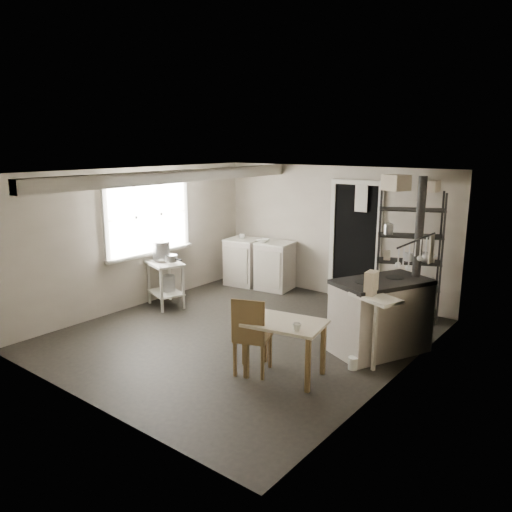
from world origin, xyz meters
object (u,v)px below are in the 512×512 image
Objects in this scene: work_table at (285,346)px; flour_sack at (377,303)px; stockpot at (161,251)px; shelf_rack at (409,260)px; base_cabinets at (259,263)px; stove at (380,319)px; chair at (253,334)px; prep_table at (166,283)px.

work_table is 2.56m from flour_sack.
flour_sack is (3.12, 1.64, -0.70)m from stockpot.
flour_sack is (-0.37, -0.21, -0.71)m from shelf_rack.
base_cabinets is 1.10× the size of stove.
prep_table is at bearing 137.26° from chair.
stockpot is at bearing 137.72° from chair.
stove is at bearing 67.38° from work_table.
shelf_rack reaches higher than stockpot.
stockpot reaches higher than flour_sack.
work_table is (-0.56, -1.35, -0.06)m from stove.
stockpot is 0.65× the size of flour_sack.
stove is at bearing 6.85° from stockpot.
chair is at bearing -97.25° from flour_sack.
prep_table is 0.55m from stockpot.
stove is at bearing 36.87° from chair.
base_cabinets reaches higher than prep_table.
stockpot is at bearing -152.25° from flour_sack.
base_cabinets is 2.94m from shelf_rack.
prep_table is at bearing -147.85° from stove.
chair is (-0.93, -1.50, 0.04)m from stove.
work_table is at bearing 0.76° from chair.
stockpot reaches higher than chair.
shelf_rack is 2.24× the size of work_table.
stove is (3.11, -1.44, -0.02)m from base_cabinets.
prep_table is 1.60× the size of flour_sack.
shelf_rack reaches higher than flour_sack.
flour_sack is at bearing 140.90° from stove.
shelf_rack is at bearing 28.63° from prep_table.
base_cabinets is 1.42× the size of chair.
chair is (2.19, -2.94, 0.02)m from base_cabinets.
prep_table is at bearing 163.59° from work_table.
shelf_rack is (2.90, -0.04, 0.49)m from base_cabinets.
stockpot is 0.15× the size of shelf_rack.
stockpot is 2.03m from base_cabinets.
stove is (3.71, 0.44, -0.50)m from stockpot.
shelf_rack is 4.22× the size of flour_sack.
prep_table is 0.55× the size of base_cabinets.
shelf_rack is at bearing -9.42° from base_cabinets.
flour_sack is at bearing 27.75° from stockpot.
prep_table is at bearing -175.76° from shelf_rack.
base_cabinets is 3.78m from work_table.
shelf_rack is 3.03m from chair.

